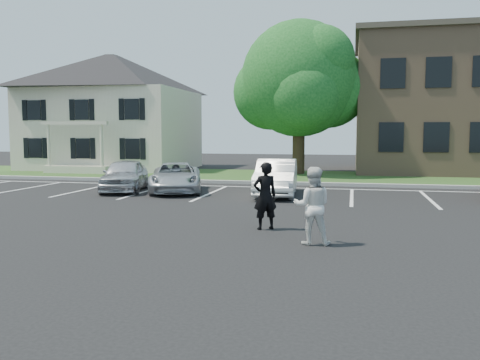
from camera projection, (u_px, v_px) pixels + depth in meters
name	position (u px, v px, depth m)	size (l,w,h in m)	color
ground_plane	(231.00, 236.00, 12.16)	(90.00, 90.00, 0.00)	black
curb	(291.00, 183.00, 23.81)	(40.00, 0.30, 0.15)	gray
grass_strip	(300.00, 177.00, 27.70)	(44.00, 8.00, 0.08)	#1D4A1D
stall_lines	(316.00, 193.00, 20.55)	(34.00, 5.36, 0.01)	silver
house	(113.00, 112.00, 34.02)	(10.30, 9.22, 7.60)	beige
tree	(301.00, 82.00, 29.01)	(7.80, 7.20, 8.80)	black
man_black_suit	(265.00, 196.00, 12.87)	(0.63, 0.41, 1.73)	black
man_white_shirt	(312.00, 206.00, 11.16)	(0.84, 0.65, 1.72)	silver
car_silver_west	(125.00, 175.00, 21.32)	(1.60, 3.97, 1.35)	silver
car_silver_minivan	(176.00, 177.00, 21.01)	(2.02, 4.37, 1.22)	#B8BAC0
car_white_sedan	(276.00, 177.00, 19.85)	(1.50, 4.29, 1.41)	white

